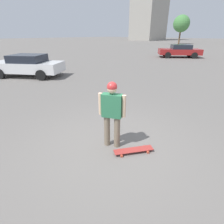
% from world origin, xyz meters
% --- Properties ---
extents(ground_plane, '(220.00, 220.00, 0.00)m').
position_xyz_m(ground_plane, '(0.00, 0.00, 0.00)').
color(ground_plane, slate).
extents(person, '(0.39, 0.58, 1.62)m').
position_xyz_m(person, '(0.00, 0.00, 0.95)').
color(person, '#7A6B56').
rests_on(person, ground_plane).
extents(skateboard, '(0.89, 0.69, 0.08)m').
position_xyz_m(skateboard, '(-0.14, 0.57, 0.06)').
color(skateboard, '#A5332D').
rests_on(skateboard, ground_plane).
extents(car_parked_near, '(3.99, 4.58, 1.36)m').
position_xyz_m(car_parked_near, '(-1.85, -9.20, 0.71)').
color(car_parked_near, silver).
rests_on(car_parked_near, ground_plane).
extents(car_parked_far, '(4.33, 4.81, 1.40)m').
position_xyz_m(car_parked_far, '(-18.01, -6.45, 0.74)').
color(car_parked_far, maroon).
rests_on(car_parked_far, ground_plane).
extents(building_block_distant, '(12.33, 9.78, 28.12)m').
position_xyz_m(building_block_distant, '(-62.76, -40.15, 14.06)').
color(building_block_distant, '#9E998E').
rests_on(building_block_distant, ground_plane).
extents(tree_distant, '(3.99, 3.99, 6.77)m').
position_xyz_m(tree_distant, '(-44.42, -18.54, 4.75)').
color(tree_distant, brown).
rests_on(tree_distant, ground_plane).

